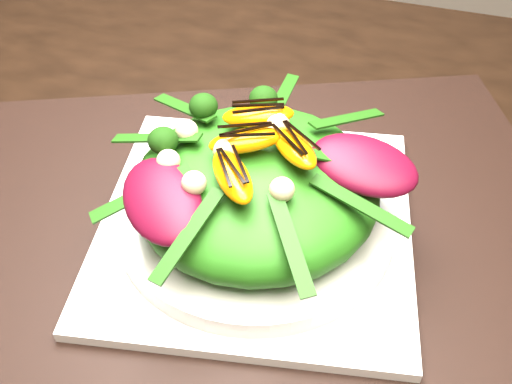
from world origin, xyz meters
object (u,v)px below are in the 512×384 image
(lettuce_mound, at_px, (256,186))
(placemat, at_px, (256,229))
(dining_table, at_px, (282,245))
(salad_bowl, at_px, (256,212))
(plate_base, at_px, (256,223))
(orange_segment, at_px, (265,127))

(lettuce_mound, bearing_deg, placemat, -75.96)
(dining_table, distance_m, placemat, 0.03)
(salad_bowl, bearing_deg, plate_base, 0.00)
(salad_bowl, xyz_separation_m, orange_segment, (-0.00, 0.03, 0.07))
(orange_segment, bearing_deg, salad_bowl, -87.53)
(dining_table, distance_m, orange_segment, 0.12)
(orange_segment, bearing_deg, dining_table, -38.60)
(dining_table, height_order, salad_bowl, dining_table)
(dining_table, xyz_separation_m, plate_base, (-0.02, -0.01, 0.03))
(placemat, distance_m, lettuce_mound, 0.05)
(lettuce_mound, height_order, orange_segment, orange_segment)
(plate_base, xyz_separation_m, salad_bowl, (-0.00, 0.00, 0.01))
(salad_bowl, xyz_separation_m, lettuce_mound, (0.00, 0.00, 0.03))
(salad_bowl, relative_size, orange_segment, 4.06)
(plate_base, bearing_deg, dining_table, 21.12)
(placemat, relative_size, salad_bowl, 2.37)
(placemat, relative_size, orange_segment, 9.61)
(plate_base, xyz_separation_m, lettuce_mound, (-0.00, 0.00, 0.04))
(placemat, relative_size, plate_base, 2.13)
(placemat, bearing_deg, lettuce_mound, 104.04)
(salad_bowl, height_order, orange_segment, orange_segment)
(dining_table, bearing_deg, placemat, -158.88)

